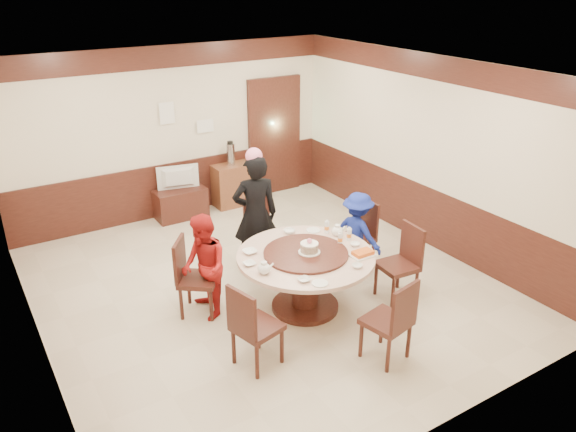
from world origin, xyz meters
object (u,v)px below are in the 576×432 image
banquet_table (306,270)px  tv_stand (181,203)px  shrimp_platter (363,254)px  side_cabinet (236,184)px  person_red (204,267)px  person_blue (357,233)px  birthday_cake (309,248)px  thermos (231,154)px  person_standing (255,215)px  television (179,178)px

banquet_table → tv_stand: 3.47m
shrimp_platter → side_cabinet: size_ratio=0.38×
person_red → tv_stand: (0.86, 2.93, -0.40)m
banquet_table → shrimp_platter: size_ratio=5.52×
person_red → person_blue: person_red is taller
birthday_cake → thermos: thermos is taller
shrimp_platter → tv_stand: (-0.78, 3.84, -0.53)m
person_red → thermos: bearing=154.2°
person_standing → person_blue: bearing=163.7°
person_standing → shrimp_platter: size_ratio=5.62×
person_red → thermos: (1.85, 2.96, 0.29)m
birthday_cake → shrimp_platter: size_ratio=0.88×
banquet_table → person_blue: bearing=20.4°
shrimp_platter → side_cabinet: shrimp_platter is taller
banquet_table → side_cabinet: 3.58m
shrimp_platter → tv_stand: bearing=101.5°
tv_stand → shrimp_platter: bearing=-78.5°
banquet_table → television: television is taller
person_red → tv_stand: person_red is taller
banquet_table → television: size_ratio=2.39×
side_cabinet → thermos: (-0.07, 0.00, 0.56)m
person_standing → thermos: (0.80, 2.32, 0.10)m
birthday_cake → person_standing: bearing=93.5°
thermos → person_red: bearing=-121.9°
banquet_table → person_blue: person_blue is taller
person_blue → television: size_ratio=1.68×
television → banquet_table: bearing=105.7°
tv_stand → person_blue: bearing=-66.0°
birthday_cake → tv_stand: (-0.26, 3.48, -0.59)m
tv_stand → side_cabinet: (1.06, 0.03, 0.12)m
person_blue → birthday_cake: size_ratio=4.40×
person_blue → tv_stand: (-1.35, 3.04, -0.33)m
birthday_cake → tv_stand: 3.54m
person_standing → tv_stand: bearing=-68.9°
banquet_table → birthday_cake: birthday_cake is taller
banquet_table → thermos: (0.76, 3.48, 0.41)m
tv_stand → birthday_cake: bearing=-85.7°
person_blue → thermos: 3.11m
person_standing → birthday_cake: person_standing is taller
tv_stand → side_cabinet: size_ratio=1.06×
shrimp_platter → side_cabinet: 3.90m
person_blue → birthday_cake: person_blue is taller
person_standing → tv_stand: 2.37m
television → thermos: bearing=-166.3°
banquet_table → birthday_cake: size_ratio=6.28×
television → side_cabinet: (1.06, 0.03, -0.32)m
television → tv_stand: bearing=-0.0°
person_red → side_cabinet: 3.54m
person_standing → thermos: person_standing is taller
person_red → shrimp_platter: person_red is taller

